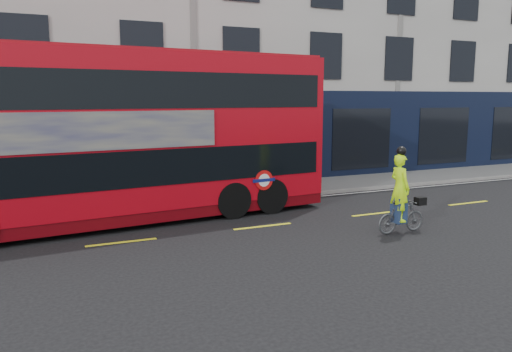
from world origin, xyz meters
TOP-DOWN VIEW (x-y plane):
  - ground at (0.00, 0.00)m, footprint 120.00×120.00m
  - pavement at (0.00, 6.50)m, footprint 60.00×3.00m
  - kerb at (0.00, 5.00)m, footprint 60.00×0.12m
  - building_terrace at (0.00, 12.94)m, footprint 50.00×10.07m
  - road_edge_line at (0.00, 4.70)m, footprint 58.00×0.10m
  - lane_dashes at (0.00, 1.50)m, footprint 58.00×0.12m
  - bus at (-3.41, 3.80)m, footprint 12.69×4.00m
  - cyclist at (3.16, -0.65)m, footprint 1.54×0.67m

SIDE VIEW (x-z plane):
  - ground at x=0.00m, z-range 0.00..0.00m
  - road_edge_line at x=0.00m, z-range 0.00..0.01m
  - lane_dashes at x=0.00m, z-range 0.00..0.01m
  - pavement at x=0.00m, z-range 0.00..0.12m
  - kerb at x=0.00m, z-range 0.00..0.13m
  - cyclist at x=3.16m, z-range -0.35..2.05m
  - bus at x=-3.41m, z-range 0.06..5.10m
  - building_terrace at x=0.00m, z-range -0.01..14.99m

